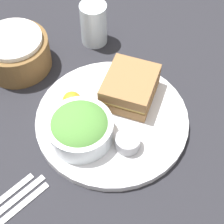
% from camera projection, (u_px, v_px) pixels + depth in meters
% --- Properties ---
extents(ground_plane, '(4.00, 4.00, 0.00)m').
position_uv_depth(ground_plane, '(112.00, 122.00, 0.82)').
color(ground_plane, '#232328').
extents(plate, '(0.33, 0.33, 0.02)m').
position_uv_depth(plate, '(112.00, 120.00, 0.81)').
color(plate, silver).
rests_on(plate, ground_plane).
extents(sandwich, '(0.14, 0.12, 0.06)m').
position_uv_depth(sandwich, '(130.00, 87.00, 0.81)').
color(sandwich, olive).
rests_on(sandwich, plate).
extents(salad_bowl, '(0.14, 0.14, 0.06)m').
position_uv_depth(salad_bowl, '(80.00, 128.00, 0.75)').
color(salad_bowl, white).
rests_on(salad_bowl, plate).
extents(dressing_cup, '(0.05, 0.05, 0.03)m').
position_uv_depth(dressing_cup, '(128.00, 142.00, 0.75)').
color(dressing_cup, '#99999E').
rests_on(dressing_cup, plate).
extents(orange_wedge, '(0.04, 0.04, 0.04)m').
position_uv_depth(orange_wedge, '(72.00, 101.00, 0.80)').
color(orange_wedge, orange).
rests_on(orange_wedge, plate).
extents(drink_glass, '(0.07, 0.07, 0.11)m').
position_uv_depth(drink_glass, '(94.00, 24.00, 0.92)').
color(drink_glass, silver).
rests_on(drink_glass, ground_plane).
extents(bread_basket, '(0.16, 0.16, 0.09)m').
position_uv_depth(bread_basket, '(16.00, 52.00, 0.88)').
color(bread_basket, brown).
rests_on(bread_basket, ground_plane).
extents(fork, '(0.18, 0.07, 0.01)m').
position_uv_depth(fork, '(8.00, 217.00, 0.69)').
color(fork, '#B2B2B7').
rests_on(fork, ground_plane).
extents(knife, '(0.19, 0.07, 0.01)m').
position_uv_depth(knife, '(2.00, 210.00, 0.70)').
color(knife, '#B2B2B7').
rests_on(knife, ground_plane).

